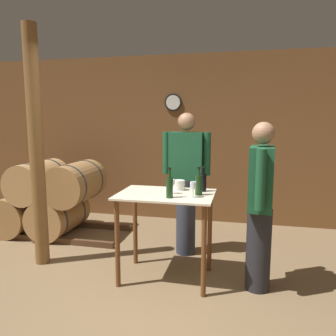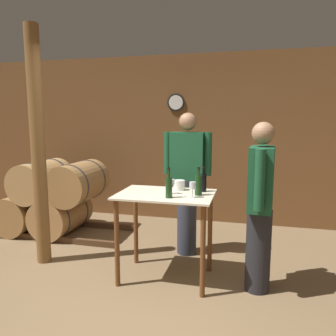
{
  "view_description": "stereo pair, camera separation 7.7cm",
  "coord_description": "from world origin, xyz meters",
  "px_view_note": "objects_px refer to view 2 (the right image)",
  "views": [
    {
      "loc": [
        0.81,
        -2.46,
        1.68
      ],
      "look_at": [
        0.06,
        0.84,
        1.17
      ],
      "focal_mm": 35.0,
      "sensor_mm": 36.0,
      "label": 1
    },
    {
      "loc": [
        0.89,
        -2.44,
        1.68
      ],
      "look_at": [
        0.06,
        0.84,
        1.17
      ],
      "focal_mm": 35.0,
      "sensor_mm": 36.0,
      "label": 2
    }
  ],
  "objects_px": {
    "wooden_post": "(38,148)",
    "ice_bucket": "(179,185)",
    "wine_glass_near_center": "(193,186)",
    "wine_bottle_left": "(198,184)",
    "person_host": "(187,181)",
    "person_visitor_with_scarf": "(260,204)",
    "wine_glass_near_left": "(171,183)",
    "wine_bottle_far_left": "(169,187)",
    "wine_bottle_center": "(203,182)"
  },
  "relations": [
    {
      "from": "wine_bottle_far_left",
      "to": "wine_glass_near_left",
      "type": "height_order",
      "value": "wine_bottle_far_left"
    },
    {
      "from": "wooden_post",
      "to": "wine_glass_near_center",
      "type": "height_order",
      "value": "wooden_post"
    },
    {
      "from": "wine_glass_near_center",
      "to": "person_host",
      "type": "relative_size",
      "value": 0.09
    },
    {
      "from": "wine_bottle_far_left",
      "to": "person_visitor_with_scarf",
      "type": "bearing_deg",
      "value": 10.4
    },
    {
      "from": "wine_bottle_center",
      "to": "person_host",
      "type": "height_order",
      "value": "person_host"
    },
    {
      "from": "wine_glass_near_center",
      "to": "wine_bottle_far_left",
      "type": "bearing_deg",
      "value": -163.48
    },
    {
      "from": "wine_bottle_far_left",
      "to": "wine_glass_near_left",
      "type": "bearing_deg",
      "value": 96.37
    },
    {
      "from": "wine_bottle_far_left",
      "to": "person_host",
      "type": "height_order",
      "value": "person_host"
    },
    {
      "from": "wine_bottle_left",
      "to": "wine_bottle_far_left",
      "type": "bearing_deg",
      "value": -145.61
    },
    {
      "from": "wine_glass_near_center",
      "to": "ice_bucket",
      "type": "bearing_deg",
      "value": 123.4
    },
    {
      "from": "wine_bottle_far_left",
      "to": "wine_glass_near_left",
      "type": "xyz_separation_m",
      "value": [
        -0.02,
        0.17,
        0.0
      ]
    },
    {
      "from": "person_host",
      "to": "wine_glass_near_center",
      "type": "bearing_deg",
      "value": -75.71
    },
    {
      "from": "wine_bottle_center",
      "to": "wine_glass_near_center",
      "type": "bearing_deg",
      "value": -102.38
    },
    {
      "from": "ice_bucket",
      "to": "person_visitor_with_scarf",
      "type": "bearing_deg",
      "value": -13.92
    },
    {
      "from": "wooden_post",
      "to": "person_host",
      "type": "xyz_separation_m",
      "value": [
        1.6,
        0.66,
        -0.42
      ]
    },
    {
      "from": "person_host",
      "to": "wine_glass_near_left",
      "type": "bearing_deg",
      "value": -92.61
    },
    {
      "from": "wine_bottle_far_left",
      "to": "wine_glass_near_center",
      "type": "xyz_separation_m",
      "value": [
        0.22,
        0.07,
        0.0
      ]
    },
    {
      "from": "wine_bottle_left",
      "to": "wine_glass_near_left",
      "type": "relative_size",
      "value": 1.88
    },
    {
      "from": "wine_glass_near_center",
      "to": "person_host",
      "type": "height_order",
      "value": "person_host"
    },
    {
      "from": "wooden_post",
      "to": "wine_bottle_center",
      "type": "height_order",
      "value": "wooden_post"
    },
    {
      "from": "wine_bottle_left",
      "to": "wine_glass_near_center",
      "type": "relative_size",
      "value": 1.82
    },
    {
      "from": "ice_bucket",
      "to": "person_host",
      "type": "distance_m",
      "value": 0.52
    },
    {
      "from": "wine_glass_near_left",
      "to": "person_visitor_with_scarf",
      "type": "distance_m",
      "value": 0.9
    },
    {
      "from": "wooden_post",
      "to": "ice_bucket",
      "type": "height_order",
      "value": "wooden_post"
    },
    {
      "from": "wine_glass_near_center",
      "to": "wooden_post",
      "type": "bearing_deg",
      "value": 174.98
    },
    {
      "from": "wooden_post",
      "to": "ice_bucket",
      "type": "relative_size",
      "value": 22.06
    },
    {
      "from": "wine_glass_near_left",
      "to": "person_host",
      "type": "xyz_separation_m",
      "value": [
        0.03,
        0.71,
        -0.11
      ]
    },
    {
      "from": "wine_bottle_center",
      "to": "person_visitor_with_scarf",
      "type": "distance_m",
      "value": 0.63
    },
    {
      "from": "wooden_post",
      "to": "wine_bottle_center",
      "type": "xyz_separation_m",
      "value": [
        1.87,
        0.13,
        -0.32
      ]
    },
    {
      "from": "wine_bottle_left",
      "to": "wine_bottle_center",
      "type": "height_order",
      "value": "wine_bottle_left"
    },
    {
      "from": "person_host",
      "to": "person_visitor_with_scarf",
      "type": "distance_m",
      "value": 1.12
    },
    {
      "from": "wine_glass_near_left",
      "to": "wine_bottle_left",
      "type": "bearing_deg",
      "value": 0.93
    },
    {
      "from": "wine_bottle_left",
      "to": "person_visitor_with_scarf",
      "type": "relative_size",
      "value": 0.17
    },
    {
      "from": "wine_glass_near_center",
      "to": "person_visitor_with_scarf",
      "type": "distance_m",
      "value": 0.67
    },
    {
      "from": "wine_bottle_center",
      "to": "wine_glass_near_left",
      "type": "relative_size",
      "value": 1.8
    },
    {
      "from": "wooden_post",
      "to": "wine_bottle_far_left",
      "type": "relative_size",
      "value": 9.13
    },
    {
      "from": "person_host",
      "to": "person_visitor_with_scarf",
      "type": "bearing_deg",
      "value": -40.44
    },
    {
      "from": "wooden_post",
      "to": "ice_bucket",
      "type": "distance_m",
      "value": 1.66
    },
    {
      "from": "wine_bottle_left",
      "to": "wine_glass_near_left",
      "type": "bearing_deg",
      "value": -179.07
    },
    {
      "from": "wine_bottle_far_left",
      "to": "wine_glass_near_center",
      "type": "height_order",
      "value": "wine_bottle_far_left"
    },
    {
      "from": "person_host",
      "to": "wooden_post",
      "type": "bearing_deg",
      "value": -157.7
    },
    {
      "from": "wooden_post",
      "to": "wine_glass_near_left",
      "type": "distance_m",
      "value": 1.6
    },
    {
      "from": "wine_bottle_left",
      "to": "wine_glass_near_center",
      "type": "xyz_separation_m",
      "value": [
        -0.04,
        -0.11,
        0.0
      ]
    },
    {
      "from": "wooden_post",
      "to": "wine_glass_near_left",
      "type": "bearing_deg",
      "value": -1.85
    },
    {
      "from": "wine_bottle_left",
      "to": "wine_bottle_center",
      "type": "xyz_separation_m",
      "value": [
        0.02,
        0.18,
        -0.01
      ]
    },
    {
      "from": "wine_bottle_far_left",
      "to": "wine_glass_near_center",
      "type": "relative_size",
      "value": 1.9
    },
    {
      "from": "person_visitor_with_scarf",
      "to": "ice_bucket",
      "type": "bearing_deg",
      "value": 166.08
    },
    {
      "from": "wine_glass_near_center",
      "to": "person_host",
      "type": "xyz_separation_m",
      "value": [
        -0.21,
        0.82,
        -0.11
      ]
    },
    {
      "from": "wooden_post",
      "to": "person_host",
      "type": "bearing_deg",
      "value": 22.3
    },
    {
      "from": "wine_bottle_left",
      "to": "person_host",
      "type": "xyz_separation_m",
      "value": [
        -0.25,
        0.7,
        -0.1
      ]
    }
  ]
}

